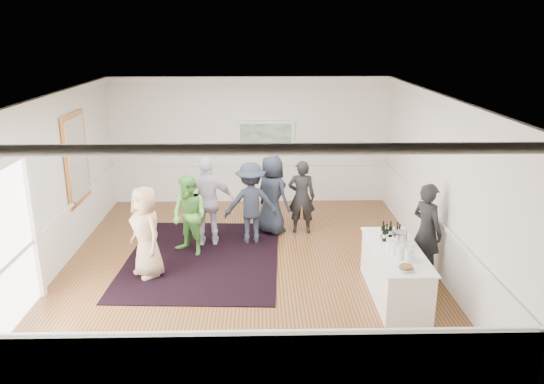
{
  "coord_description": "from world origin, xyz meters",
  "views": [
    {
      "loc": [
        0.25,
        -9.21,
        4.29
      ],
      "look_at": [
        0.47,
        0.2,
        1.4
      ],
      "focal_mm": 35.0,
      "sensor_mm": 36.0,
      "label": 1
    }
  ],
  "objects_px": {
    "ice_bucket": "(399,238)",
    "nut_bowl": "(406,268)",
    "guest_green": "(189,216)",
    "guest_lilac": "(208,202)",
    "bartender": "(427,231)",
    "guest_tan": "(146,232)",
    "serving_table": "(395,273)",
    "guest_navy": "(272,195)",
    "guest_dark_b": "(301,197)",
    "guest_dark_a": "(251,203)"
  },
  "relations": [
    {
      "from": "guest_green",
      "to": "guest_navy",
      "type": "distance_m",
      "value": 2.0
    },
    {
      "from": "guest_tan",
      "to": "bartender",
      "type": "bearing_deg",
      "value": 49.64
    },
    {
      "from": "bartender",
      "to": "nut_bowl",
      "type": "height_order",
      "value": "bartender"
    },
    {
      "from": "guest_dark_b",
      "to": "guest_navy",
      "type": "distance_m",
      "value": 0.64
    },
    {
      "from": "guest_lilac",
      "to": "bartender",
      "type": "bearing_deg",
      "value": 154.57
    },
    {
      "from": "serving_table",
      "to": "bartender",
      "type": "xyz_separation_m",
      "value": [
        0.72,
        0.73,
        0.45
      ]
    },
    {
      "from": "ice_bucket",
      "to": "guest_green",
      "type": "bearing_deg",
      "value": 155.87
    },
    {
      "from": "bartender",
      "to": "guest_green",
      "type": "relative_size",
      "value": 1.1
    },
    {
      "from": "serving_table",
      "to": "guest_green",
      "type": "bearing_deg",
      "value": 152.82
    },
    {
      "from": "bartender",
      "to": "nut_bowl",
      "type": "bearing_deg",
      "value": 123.86
    },
    {
      "from": "guest_dark_a",
      "to": "bartender",
      "type": "bearing_deg",
      "value": 143.95
    },
    {
      "from": "serving_table",
      "to": "guest_green",
      "type": "distance_m",
      "value": 4.09
    },
    {
      "from": "guest_dark_b",
      "to": "nut_bowl",
      "type": "relative_size",
      "value": 6.8
    },
    {
      "from": "bartender",
      "to": "guest_dark_a",
      "type": "distance_m",
      "value": 3.57
    },
    {
      "from": "serving_table",
      "to": "guest_navy",
      "type": "xyz_separation_m",
      "value": [
        -1.97,
        2.98,
        0.44
      ]
    },
    {
      "from": "bartender",
      "to": "guest_navy",
      "type": "xyz_separation_m",
      "value": [
        -2.69,
        2.26,
        -0.01
      ]
    },
    {
      "from": "bartender",
      "to": "guest_tan",
      "type": "height_order",
      "value": "bartender"
    },
    {
      "from": "serving_table",
      "to": "guest_navy",
      "type": "bearing_deg",
      "value": 123.44
    },
    {
      "from": "serving_table",
      "to": "nut_bowl",
      "type": "xyz_separation_m",
      "value": [
        -0.05,
        -0.78,
        0.45
      ]
    },
    {
      "from": "guest_lilac",
      "to": "guest_navy",
      "type": "bearing_deg",
      "value": -157.7
    },
    {
      "from": "bartender",
      "to": "guest_dark_a",
      "type": "height_order",
      "value": "bartender"
    },
    {
      "from": "bartender",
      "to": "guest_navy",
      "type": "bearing_deg",
      "value": 20.88
    },
    {
      "from": "guest_navy",
      "to": "nut_bowl",
      "type": "bearing_deg",
      "value": 160.58
    },
    {
      "from": "bartender",
      "to": "guest_navy",
      "type": "relative_size",
      "value": 1.01
    },
    {
      "from": "guest_dark_b",
      "to": "ice_bucket",
      "type": "distance_m",
      "value": 3.12
    },
    {
      "from": "serving_table",
      "to": "guest_dark_a",
      "type": "height_order",
      "value": "guest_dark_a"
    },
    {
      "from": "guest_green",
      "to": "guest_lilac",
      "type": "xyz_separation_m",
      "value": [
        0.33,
        0.48,
        0.13
      ]
    },
    {
      "from": "bartender",
      "to": "guest_tan",
      "type": "distance_m",
      "value": 4.99
    },
    {
      "from": "guest_navy",
      "to": "nut_bowl",
      "type": "distance_m",
      "value": 4.23
    },
    {
      "from": "guest_lilac",
      "to": "nut_bowl",
      "type": "xyz_separation_m",
      "value": [
        3.24,
        -3.13,
        -0.05
      ]
    },
    {
      "from": "serving_table",
      "to": "nut_bowl",
      "type": "height_order",
      "value": "nut_bowl"
    },
    {
      "from": "nut_bowl",
      "to": "guest_lilac",
      "type": "bearing_deg",
      "value": 136.03
    },
    {
      "from": "nut_bowl",
      "to": "guest_tan",
      "type": "bearing_deg",
      "value": 158.31
    },
    {
      "from": "guest_lilac",
      "to": "guest_navy",
      "type": "relative_size",
      "value": 1.07
    },
    {
      "from": "guest_dark_a",
      "to": "guest_green",
      "type": "bearing_deg",
      "value": 18.14
    },
    {
      "from": "guest_tan",
      "to": "guest_lilac",
      "type": "bearing_deg",
      "value": 107.78
    },
    {
      "from": "ice_bucket",
      "to": "nut_bowl",
      "type": "relative_size",
      "value": 1.09
    },
    {
      "from": "nut_bowl",
      "to": "ice_bucket",
      "type": "bearing_deg",
      "value": 81.76
    },
    {
      "from": "guest_dark_a",
      "to": "nut_bowl",
      "type": "height_order",
      "value": "guest_dark_a"
    },
    {
      "from": "guest_green",
      "to": "guest_tan",
      "type": "bearing_deg",
      "value": -86.69
    },
    {
      "from": "guest_navy",
      "to": "ice_bucket",
      "type": "xyz_separation_m",
      "value": [
        2.06,
        -2.79,
        0.09
      ]
    },
    {
      "from": "serving_table",
      "to": "guest_navy",
      "type": "distance_m",
      "value": 3.6
    },
    {
      "from": "guest_dark_b",
      "to": "guest_green",
      "type": "bearing_deg",
      "value": 31.27
    },
    {
      "from": "serving_table",
      "to": "ice_bucket",
      "type": "height_order",
      "value": "ice_bucket"
    },
    {
      "from": "bartender",
      "to": "ice_bucket",
      "type": "xyz_separation_m",
      "value": [
        -0.63,
        -0.53,
        0.08
      ]
    },
    {
      "from": "guest_dark_b",
      "to": "nut_bowl",
      "type": "bearing_deg",
      "value": 114.09
    },
    {
      "from": "serving_table",
      "to": "ice_bucket",
      "type": "distance_m",
      "value": 0.58
    },
    {
      "from": "serving_table",
      "to": "guest_green",
      "type": "relative_size",
      "value": 1.31
    },
    {
      "from": "guest_lilac",
      "to": "ice_bucket",
      "type": "height_order",
      "value": "guest_lilac"
    },
    {
      "from": "guest_navy",
      "to": "bartender",
      "type": "bearing_deg",
      "value": -176.38
    }
  ]
}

